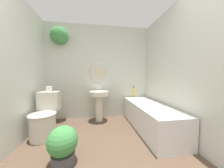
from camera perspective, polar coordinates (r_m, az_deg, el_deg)
wall_back at (r=3.00m, az=-9.01°, el=8.29°), size 2.73×0.40×2.40m
wall_left at (r=2.12m, az=-43.77°, el=5.89°), size 0.06×2.59×2.40m
wall_right at (r=2.28m, az=31.28°, el=6.19°), size 0.06×2.59×2.40m
toilet at (r=2.45m, az=-30.90°, el=-14.61°), size 0.44×0.64×0.78m
pedestal_sink at (r=2.77m, az=-6.60°, el=-8.18°), size 0.47×0.47×0.83m
bathtub at (r=2.52m, az=18.49°, el=-15.17°), size 0.61×1.64×0.59m
shampoo_bottle at (r=2.97m, az=10.98°, el=-3.63°), size 0.07×0.07×0.23m
potted_plant at (r=1.68m, az=-23.68°, el=-26.15°), size 0.36×0.36×0.48m
toilet_paper_roll at (r=2.55m, az=-29.44°, el=-2.29°), size 0.11×0.11×0.10m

